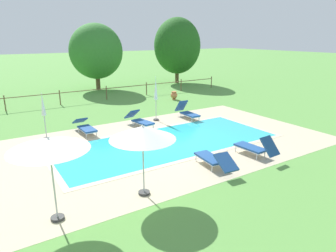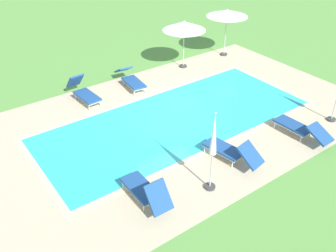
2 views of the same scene
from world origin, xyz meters
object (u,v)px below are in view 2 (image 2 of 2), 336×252
Objects in this scene: sun_lounger_south_near_corner at (231,151)px; patio_umbrella_open_by_bench at (227,13)px; sun_lounger_north_end at (84,92)px; sun_lounger_north_mid at (131,79)px; sun_lounger_north_near_steps at (300,128)px; sun_lounger_north_far at (146,191)px; patio_umbrella_closed_row_west at (213,143)px; patio_umbrella_open_foreground at (184,26)px.

sun_lounger_south_near_corner is 0.88× the size of patio_umbrella_open_by_bench.
patio_umbrella_open_by_bench reaches higher than sun_lounger_north_end.
sun_lounger_south_near_corner is at bearing 88.39° from sun_lounger_north_mid.
sun_lounger_south_near_corner is at bearing -8.50° from sun_lounger_north_near_steps.
sun_lounger_south_near_corner is (-3.17, 0.02, -0.02)m from sun_lounger_north_far.
sun_lounger_north_end is 0.75× the size of patio_umbrella_closed_row_west.
sun_lounger_north_end is (4.88, -6.77, 0.04)m from sun_lounger_north_near_steps.
sun_lounger_north_near_steps is 0.93× the size of patio_umbrella_open_foreground.
patio_umbrella_closed_row_west is at bearing 57.11° from patio_umbrella_open_foreground.
patio_umbrella_open_by_bench is at bearing -135.43° from patio_umbrella_closed_row_west.
sun_lounger_north_mid is at bearing -68.22° from sun_lounger_north_near_steps.
sun_lounger_north_far is at bearing 35.83° from patio_umbrella_open_by_bench.
sun_lounger_north_near_steps is at bearing 86.66° from patio_umbrella_open_foreground.
sun_lounger_north_near_steps is 0.89× the size of patio_umbrella_open_by_bench.
patio_umbrella_open_foreground is (-0.41, -7.04, 1.65)m from sun_lounger_north_near_steps.
patio_umbrella_open_by_bench is (-5.90, -6.57, 1.76)m from sun_lounger_south_near_corner.
sun_lounger_north_far is at bearing 61.96° from sun_lounger_north_mid.
sun_lounger_north_end is 0.81× the size of patio_umbrella_open_by_bench.
sun_lounger_north_end is 8.10m from patio_umbrella_open_by_bench.
sun_lounger_north_mid is 1.10× the size of sun_lounger_north_end.
sun_lounger_north_end is 7.07m from patio_umbrella_closed_row_west.
sun_lounger_north_near_steps is at bearing 125.79° from sun_lounger_north_end.
sun_lounger_north_far is 3.17m from sun_lounger_south_near_corner.
patio_umbrella_closed_row_west reaches higher than sun_lounger_north_far.
sun_lounger_north_end is at bearing 2.98° from patio_umbrella_open_foreground.
sun_lounger_north_end is 0.93× the size of sun_lounger_south_near_corner.
patio_umbrella_closed_row_west is at bearing 77.29° from sun_lounger_north_mid.
patio_umbrella_open_foreground is at bearing -177.02° from sun_lounger_north_end.
patio_umbrella_open_foreground is at bearing -122.89° from patio_umbrella_closed_row_west.
sun_lounger_north_far is (3.35, 6.29, 0.04)m from sun_lounger_north_mid.
sun_lounger_north_end is at bearing -0.71° from sun_lounger_north_mid.
patio_umbrella_closed_row_west reaches higher than sun_lounger_north_near_steps.
patio_umbrella_open_foreground reaches higher than sun_lounger_north_end.
sun_lounger_north_far is at bearing 79.56° from sun_lounger_north_end.
sun_lounger_north_near_steps is 0.82× the size of patio_umbrella_closed_row_west.
sun_lounger_south_near_corner is (0.18, 6.31, 0.02)m from sun_lounger_north_mid.
sun_lounger_north_mid is at bearing 179.29° from sun_lounger_north_end.
patio_umbrella_open_by_bench is (-9.07, -6.55, 1.74)m from sun_lounger_north_far.
sun_lounger_north_end is at bearing -54.21° from sun_lounger_north_near_steps.
patio_umbrella_open_by_bench is 10.23m from patio_umbrella_closed_row_west.
sun_lounger_north_mid is at bearing 5.56° from patio_umbrella_open_foreground.
sun_lounger_north_far is at bearing -19.05° from patio_umbrella_closed_row_west.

